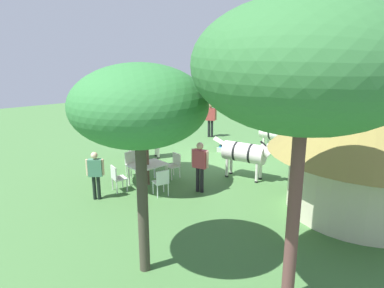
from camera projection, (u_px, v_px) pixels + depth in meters
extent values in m
plane|color=#44733B|center=(212.00, 161.00, 15.88)|extent=(36.00, 36.00, 0.00)
cylinder|color=beige|center=(365.00, 181.00, 11.18)|extent=(4.43, 4.43, 1.82)
cone|color=olive|center=(375.00, 108.00, 10.58)|extent=(5.78, 5.78, 2.56)
cylinder|color=brown|center=(147.00, 153.00, 13.07)|extent=(0.10, 0.10, 2.28)
cone|color=brown|center=(146.00, 107.00, 12.63)|extent=(3.70, 3.70, 0.94)
cube|color=silver|center=(148.00, 165.00, 13.19)|extent=(1.34, 1.03, 0.04)
cylinder|color=silver|center=(167.00, 174.00, 13.38)|extent=(0.06, 0.06, 0.70)
cylinder|color=silver|center=(141.00, 182.00, 12.67)|extent=(0.06, 0.06, 0.70)
cylinder|color=silver|center=(155.00, 169.00, 13.90)|extent=(0.06, 0.06, 0.70)
cylinder|color=silver|center=(129.00, 176.00, 13.20)|extent=(0.06, 0.06, 0.70)
cube|color=white|center=(160.00, 182.00, 12.37)|extent=(0.47, 0.45, 0.04)
cube|color=white|center=(163.00, 177.00, 12.14)|extent=(0.44, 0.07, 0.45)
cylinder|color=white|center=(153.00, 188.00, 12.49)|extent=(0.04, 0.04, 0.45)
cylinder|color=white|center=(164.00, 186.00, 12.67)|extent=(0.04, 0.04, 0.45)
cylinder|color=white|center=(158.00, 192.00, 12.19)|extent=(0.04, 0.04, 0.45)
cylinder|color=white|center=(168.00, 189.00, 12.36)|extent=(0.04, 0.04, 0.45)
cube|color=silver|center=(173.00, 166.00, 13.90)|extent=(0.46, 0.48, 0.04)
cube|color=silver|center=(177.00, 159.00, 13.96)|extent=(0.08, 0.44, 0.45)
cylinder|color=silver|center=(172.00, 174.00, 13.71)|extent=(0.04, 0.04, 0.45)
cylinder|color=silver|center=(166.00, 172.00, 14.00)|extent=(0.04, 0.04, 0.45)
cylinder|color=silver|center=(180.00, 172.00, 13.93)|extent=(0.04, 0.04, 0.45)
cylinder|color=silver|center=(174.00, 169.00, 14.21)|extent=(0.04, 0.04, 0.45)
cube|color=silver|center=(133.00, 165.00, 14.07)|extent=(0.47, 0.45, 0.04)
cube|color=silver|center=(130.00, 157.00, 14.15)|extent=(0.44, 0.07, 0.45)
cylinder|color=silver|center=(140.00, 170.00, 14.10)|extent=(0.04, 0.04, 0.45)
cylinder|color=silver|center=(131.00, 173.00, 13.88)|extent=(0.04, 0.04, 0.45)
cylinder|color=silver|center=(135.00, 168.00, 14.38)|extent=(0.04, 0.04, 0.45)
cylinder|color=silver|center=(126.00, 170.00, 14.15)|extent=(0.04, 0.04, 0.45)
cube|color=silver|center=(119.00, 178.00, 12.71)|extent=(0.42, 0.44, 0.04)
cube|color=silver|center=(114.00, 173.00, 12.55)|extent=(0.04, 0.44, 0.45)
cylinder|color=silver|center=(123.00, 182.00, 13.02)|extent=(0.04, 0.04, 0.45)
cylinder|color=silver|center=(127.00, 185.00, 12.71)|extent=(0.04, 0.04, 0.45)
cylinder|color=silver|center=(113.00, 184.00, 12.83)|extent=(0.04, 0.04, 0.45)
cylinder|color=silver|center=(117.00, 187.00, 12.52)|extent=(0.04, 0.04, 0.45)
cylinder|color=black|center=(94.00, 188.00, 12.06)|extent=(0.11, 0.11, 0.78)
cylinder|color=black|center=(99.00, 188.00, 12.07)|extent=(0.11, 0.11, 0.78)
cube|color=#4A8467|center=(95.00, 168.00, 11.89)|extent=(0.47, 0.38, 0.56)
cylinder|color=beige|center=(87.00, 167.00, 11.87)|extent=(0.08, 0.08, 0.52)
cylinder|color=beige|center=(103.00, 167.00, 11.89)|extent=(0.08, 0.08, 0.52)
sphere|color=beige|center=(94.00, 155.00, 11.78)|extent=(0.21, 0.21, 0.21)
cylinder|color=black|center=(202.00, 180.00, 12.60)|extent=(0.12, 0.12, 0.86)
cylinder|color=black|center=(198.00, 179.00, 12.66)|extent=(0.12, 0.12, 0.86)
cube|color=#AD3D47|center=(200.00, 159.00, 12.43)|extent=(0.42, 0.51, 0.61)
cylinder|color=tan|center=(207.00, 159.00, 12.31)|extent=(0.09, 0.09, 0.57)
cylinder|color=tan|center=(193.00, 157.00, 12.54)|extent=(0.09, 0.09, 0.57)
sphere|color=tan|center=(200.00, 146.00, 12.31)|extent=(0.23, 0.23, 0.23)
cylinder|color=black|center=(212.00, 129.00, 19.59)|extent=(0.13, 0.13, 0.88)
cylinder|color=black|center=(209.00, 129.00, 19.61)|extent=(0.13, 0.13, 0.88)
cube|color=#AB3F3C|center=(211.00, 114.00, 19.40)|extent=(0.50, 0.49, 0.62)
cylinder|color=#947352|center=(216.00, 114.00, 19.35)|extent=(0.09, 0.09, 0.59)
cylinder|color=#947352|center=(205.00, 114.00, 19.44)|extent=(0.09, 0.09, 0.59)
sphere|color=#947352|center=(211.00, 106.00, 19.27)|extent=(0.24, 0.24, 0.24)
cube|color=#2373B7|center=(226.00, 146.00, 17.22)|extent=(0.75, 0.76, 0.03)
cube|color=white|center=(220.00, 141.00, 17.23)|extent=(0.75, 0.75, 0.31)
cube|color=silver|center=(225.00, 147.00, 17.51)|extent=(0.43, 0.48, 0.22)
cube|color=silver|center=(223.00, 150.00, 17.02)|extent=(0.43, 0.48, 0.22)
cylinder|color=silver|center=(144.00, 137.00, 15.94)|extent=(1.61, 0.92, 0.62)
cylinder|color=black|center=(151.00, 137.00, 16.05)|extent=(0.21, 0.63, 0.63)
cylinder|color=black|center=(137.00, 138.00, 15.85)|extent=(0.21, 0.63, 0.63)
cylinder|color=silver|center=(125.00, 135.00, 15.63)|extent=(0.57, 0.38, 0.49)
cube|color=silver|center=(118.00, 132.00, 15.49)|extent=(0.43, 0.26, 0.20)
cube|color=black|center=(114.00, 133.00, 15.44)|extent=(0.14, 0.14, 0.12)
cube|color=black|center=(125.00, 130.00, 15.58)|extent=(0.37, 0.12, 0.28)
cylinder|color=silver|center=(131.00, 153.00, 15.75)|extent=(0.11, 0.11, 0.71)
cylinder|color=black|center=(132.00, 161.00, 15.84)|extent=(0.13, 0.13, 0.06)
cylinder|color=silver|center=(130.00, 151.00, 16.05)|extent=(0.11, 0.11, 0.71)
cylinder|color=black|center=(130.00, 158.00, 16.14)|extent=(0.13, 0.13, 0.06)
cylinder|color=silver|center=(158.00, 150.00, 16.15)|extent=(0.11, 0.11, 0.71)
cylinder|color=black|center=(158.00, 158.00, 16.24)|extent=(0.13, 0.13, 0.06)
cylinder|color=silver|center=(156.00, 148.00, 16.45)|extent=(0.11, 0.11, 0.71)
cylinder|color=black|center=(156.00, 155.00, 16.54)|extent=(0.13, 0.13, 0.06)
cylinder|color=black|center=(162.00, 138.00, 16.25)|extent=(0.24, 0.10, 0.53)
cylinder|color=silver|center=(244.00, 152.00, 13.73)|extent=(1.30, 1.67, 0.68)
cylinder|color=black|center=(236.00, 151.00, 13.87)|extent=(0.66, 0.39, 0.70)
cylinder|color=black|center=(251.00, 154.00, 13.60)|extent=(0.66, 0.39, 0.70)
cylinder|color=silver|center=(265.00, 151.00, 13.31)|extent=(0.52, 0.63, 0.51)
cube|color=silver|center=(273.00, 147.00, 13.14)|extent=(0.34, 0.44, 0.20)
cube|color=black|center=(278.00, 149.00, 13.06)|extent=(0.16, 0.16, 0.12)
cube|color=black|center=(265.00, 145.00, 13.26)|extent=(0.20, 0.34, 0.28)
cylinder|color=silver|center=(260.00, 170.00, 13.78)|extent=(0.11, 0.11, 0.72)
cylinder|color=black|center=(260.00, 178.00, 13.87)|extent=(0.13, 0.13, 0.06)
cylinder|color=silver|center=(257.00, 173.00, 13.46)|extent=(0.11, 0.11, 0.72)
cylinder|color=black|center=(256.00, 182.00, 13.55)|extent=(0.13, 0.13, 0.06)
cylinder|color=silver|center=(231.00, 165.00, 14.33)|extent=(0.11, 0.11, 0.72)
cylinder|color=black|center=(231.00, 173.00, 14.42)|extent=(0.13, 0.13, 0.06)
cylinder|color=silver|center=(227.00, 168.00, 14.01)|extent=(0.11, 0.11, 0.72)
cylinder|color=black|center=(227.00, 176.00, 14.10)|extent=(0.13, 0.13, 0.06)
cylinder|color=black|center=(224.00, 152.00, 14.14)|extent=(0.15, 0.23, 0.53)
cylinder|color=silver|center=(279.00, 133.00, 16.27)|extent=(1.07, 1.74, 0.67)
cylinder|color=black|center=(272.00, 132.00, 16.48)|extent=(0.68, 0.25, 0.68)
cylinder|color=black|center=(285.00, 135.00, 16.08)|extent=(0.68, 0.25, 0.68)
cylinder|color=silver|center=(297.00, 132.00, 15.70)|extent=(0.43, 0.60, 0.51)
cube|color=silver|center=(304.00, 130.00, 15.47)|extent=(0.28, 0.43, 0.20)
cube|color=black|center=(308.00, 131.00, 15.37)|extent=(0.15, 0.15, 0.12)
cube|color=black|center=(297.00, 128.00, 15.64)|extent=(0.13, 0.36, 0.28)
cylinder|color=silver|center=(293.00, 149.00, 16.18)|extent=(0.11, 0.11, 0.77)
cylinder|color=black|center=(293.00, 157.00, 16.27)|extent=(0.13, 0.13, 0.06)
cylinder|color=silver|center=(289.00, 151.00, 15.91)|extent=(0.11, 0.11, 0.77)
cylinder|color=black|center=(289.00, 159.00, 16.01)|extent=(0.13, 0.13, 0.06)
cylinder|color=silver|center=(268.00, 144.00, 16.97)|extent=(0.11, 0.11, 0.77)
cylinder|color=black|center=(268.00, 152.00, 17.07)|extent=(0.13, 0.13, 0.06)
cylinder|color=silver|center=(264.00, 146.00, 16.71)|extent=(0.11, 0.11, 0.77)
cylinder|color=black|center=(263.00, 154.00, 16.80)|extent=(0.13, 0.13, 0.06)
cylinder|color=black|center=(262.00, 132.00, 16.85)|extent=(0.11, 0.24, 0.53)
cylinder|color=brown|center=(293.00, 219.00, 7.06)|extent=(0.25, 0.25, 3.50)
ellipsoid|color=#326F36|center=(305.00, 65.00, 6.30)|extent=(3.83, 3.83, 2.30)
cylinder|color=#413C30|center=(143.00, 209.00, 8.11)|extent=(0.23, 0.23, 2.94)
ellipsoid|color=#327939|center=(139.00, 105.00, 7.50)|extent=(2.78, 2.78, 1.67)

